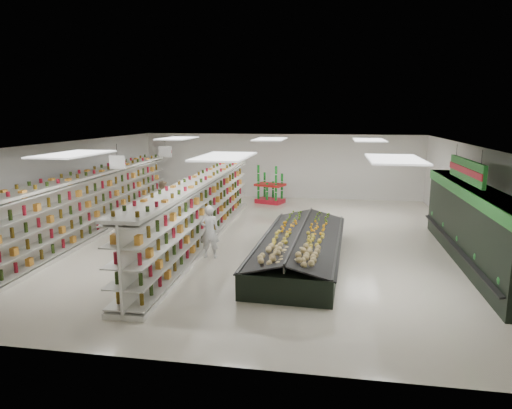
% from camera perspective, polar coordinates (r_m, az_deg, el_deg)
% --- Properties ---
extents(floor, '(16.00, 16.00, 0.00)m').
position_cam_1_polar(floor, '(15.60, -0.35, -4.29)').
color(floor, beige).
rests_on(floor, ground).
extents(ceiling, '(14.00, 16.00, 0.02)m').
position_cam_1_polar(ceiling, '(15.07, -0.37, 7.53)').
color(ceiling, white).
rests_on(ceiling, wall_back).
extents(wall_back, '(14.00, 0.02, 3.20)m').
position_cam_1_polar(wall_back, '(23.10, 3.10, 4.81)').
color(wall_back, silver).
rests_on(wall_back, floor).
extents(wall_front, '(14.00, 0.02, 3.20)m').
position_cam_1_polar(wall_front, '(7.73, -10.82, -8.41)').
color(wall_front, silver).
rests_on(wall_front, floor).
extents(wall_left, '(0.02, 16.00, 3.20)m').
position_cam_1_polar(wall_left, '(17.84, -23.11, 2.03)').
color(wall_left, silver).
rests_on(wall_left, floor).
extents(wall_right, '(0.02, 16.00, 3.20)m').
position_cam_1_polar(wall_right, '(15.65, 25.77, 0.64)').
color(wall_right, silver).
rests_on(wall_right, floor).
extents(produce_wall_case, '(0.93, 8.00, 2.20)m').
position_cam_1_polar(produce_wall_case, '(14.18, 25.46, -1.81)').
color(produce_wall_case, black).
rests_on(produce_wall_case, floor).
extents(aisle_sign_near, '(0.52, 0.06, 0.75)m').
position_cam_1_polar(aisle_sign_near, '(14.39, -16.94, 5.08)').
color(aisle_sign_near, white).
rests_on(aisle_sign_near, ceiling).
extents(aisle_sign_far, '(0.52, 0.06, 0.75)m').
position_cam_1_polar(aisle_sign_far, '(18.04, -11.28, 6.49)').
color(aisle_sign_far, white).
rests_on(aisle_sign_far, ceiling).
extents(hortifruti_banner, '(0.12, 3.20, 0.95)m').
position_cam_1_polar(hortifruti_banner, '(13.88, 24.82, 3.90)').
color(hortifruti_banner, '#207827').
rests_on(hortifruti_banner, ceiling).
extents(gondola_left, '(1.42, 12.58, 2.18)m').
position_cam_1_polar(gondola_left, '(17.12, -19.71, -0.12)').
color(gondola_left, silver).
rests_on(gondola_left, floor).
extents(gondola_center, '(1.13, 12.19, 2.11)m').
position_cam_1_polar(gondola_center, '(15.18, -6.92, -1.04)').
color(gondola_center, silver).
rests_on(gondola_center, floor).
extents(produce_island, '(2.60, 6.47, 0.95)m').
position_cam_1_polar(produce_island, '(13.20, 5.57, -5.28)').
color(produce_island, black).
rests_on(produce_island, floor).
extents(soda_endcap, '(1.52, 1.27, 1.66)m').
position_cam_1_polar(soda_endcap, '(21.68, 1.78, 2.29)').
color(soda_endcap, '#B51425').
rests_on(soda_endcap, floor).
extents(shopper_main, '(0.60, 0.41, 1.59)m').
position_cam_1_polar(shopper_main, '(13.43, -5.82, -3.39)').
color(shopper_main, white).
rests_on(shopper_main, floor).
extents(shopper_background, '(0.55, 0.79, 1.51)m').
position_cam_1_polar(shopper_background, '(19.07, -11.45, 0.68)').
color(shopper_background, tan).
rests_on(shopper_background, floor).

